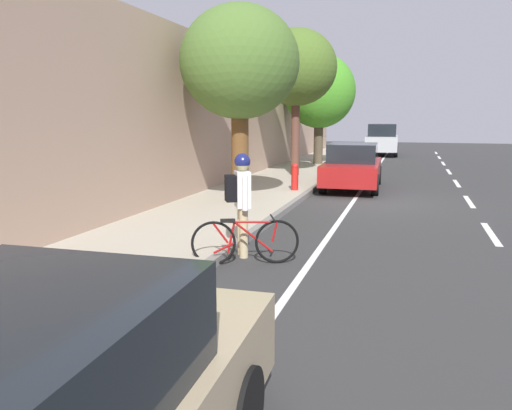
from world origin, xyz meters
TOP-DOWN VIEW (x-y plane):
  - ground at (0.00, 0.00)m, footprint 73.17×73.17m
  - sidewalk at (3.35, 0.00)m, footprint 3.01×45.73m
  - curb_edge at (1.76, 0.00)m, footprint 0.16×45.73m
  - lane_stripe_centre at (-2.89, -0.77)m, footprint 0.14×44.20m
  - lane_stripe_bike_edge at (0.29, 0.00)m, footprint 0.12×45.73m
  - building_facade at (5.10, 0.00)m, footprint 0.50×45.73m
  - parked_suv_silver_nearest at (0.56, -18.42)m, footprint 2.07×4.75m
  - parked_sedan_red_second at (0.64, -2.48)m, footprint 1.95×4.46m
  - bicycle_at_curb at (1.30, 7.00)m, footprint 1.65×0.75m
  - cyclist_with_backpack at (1.52, 6.56)m, footprint 0.52×0.56m
  - street_tree_near_cyclist at (3.13, -9.85)m, footprint 3.44×3.44m
  - street_tree_mid_block at (3.13, -4.71)m, footprint 3.11×3.11m
  - street_tree_far_end at (3.13, 1.91)m, footprint 3.10×3.10m
  - fire_hydrant at (2.19, -0.58)m, footprint 0.22×0.22m

SIDE VIEW (x-z plane):
  - ground at x=0.00m, z-range 0.00..0.00m
  - lane_stripe_bike_edge at x=0.29m, z-range 0.00..0.01m
  - lane_stripe_centre at x=-2.89m, z-range 0.00..0.01m
  - sidewalk at x=3.35m, z-range 0.00..0.15m
  - curb_edge at x=1.76m, z-range 0.00..0.15m
  - bicycle_at_curb at x=1.30m, z-range -0.01..0.78m
  - fire_hydrant at x=2.19m, z-range 0.15..0.99m
  - parked_sedan_red_second at x=0.64m, z-range -0.01..1.51m
  - parked_suv_silver_nearest at x=0.56m, z-range 0.03..2.02m
  - cyclist_with_backpack at x=1.52m, z-range 0.20..1.99m
  - building_facade at x=5.10m, z-range 0.00..4.82m
  - street_tree_near_cyclist at x=3.13m, z-range 0.98..6.24m
  - street_tree_far_end at x=3.13m, z-range 1.19..6.29m
  - street_tree_mid_block at x=3.13m, z-range 1.45..7.03m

